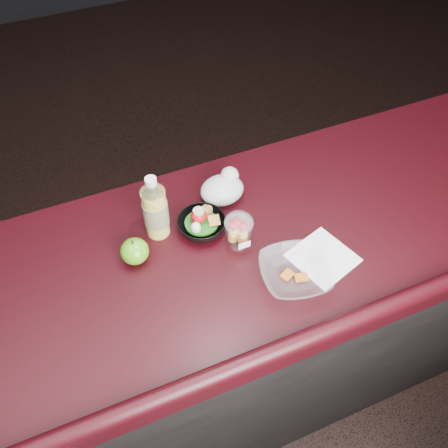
{
  "coord_description": "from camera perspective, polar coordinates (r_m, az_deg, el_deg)",
  "views": [
    {
      "loc": [
        -0.33,
        -0.51,
        2.16
      ],
      "look_at": [
        0.02,
        0.32,
        1.1
      ],
      "focal_mm": 40.0,
      "sensor_mm": 36.0,
      "label": 1
    }
  ],
  "objects": [
    {
      "name": "fruit_cup",
      "position": [
        1.4,
        1.68,
        -0.75
      ],
      "size": [
        0.08,
        0.08,
        0.12
      ],
      "color": "white",
      "rests_on": "counter"
    },
    {
      "name": "counter",
      "position": [
        1.86,
        -0.47,
        -12.44
      ],
      "size": [
        4.06,
        0.71,
        1.02
      ],
      "color": "black",
      "rests_on": "ground"
    },
    {
      "name": "paper_napkin",
      "position": [
        1.44,
        11.22,
        -3.8
      ],
      "size": [
        0.2,
        0.2,
        0.0
      ],
      "primitive_type": "cube",
      "rotation": [
        0.0,
        0.0,
        0.31
      ],
      "color": "white",
      "rests_on": "counter"
    },
    {
      "name": "room_shell",
      "position": [
        0.69,
        9.12,
        20.44
      ],
      "size": [
        8.0,
        8.0,
        8.0
      ],
      "color": "black",
      "rests_on": "ground"
    },
    {
      "name": "plastic_bag",
      "position": [
        1.53,
        -0.11,
        4.13
      ],
      "size": [
        0.14,
        0.11,
        0.1
      ],
      "color": "silver",
      "rests_on": "counter"
    },
    {
      "name": "snack_bowl",
      "position": [
        1.46,
        -2.62,
        -0.02
      ],
      "size": [
        0.16,
        0.16,
        0.08
      ],
      "rotation": [
        0.0,
        0.0,
        -0.1
      ],
      "color": "black",
      "rests_on": "counter"
    },
    {
      "name": "lemonade_bottle",
      "position": [
        1.42,
        -7.85,
        1.51
      ],
      "size": [
        0.07,
        0.07,
        0.22
      ],
      "color": "gold",
      "rests_on": "counter"
    },
    {
      "name": "green_apple",
      "position": [
        1.41,
        -10.18,
        -3.08
      ],
      "size": [
        0.08,
        0.08,
        0.08
      ],
      "color": "#2D850F",
      "rests_on": "counter"
    },
    {
      "name": "takeout_bowl",
      "position": [
        1.37,
        8.11,
        -5.54
      ],
      "size": [
        0.23,
        0.23,
        0.05
      ],
      "rotation": [
        0.0,
        0.0,
        -0.19
      ],
      "color": "silver",
      "rests_on": "counter"
    }
  ]
}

